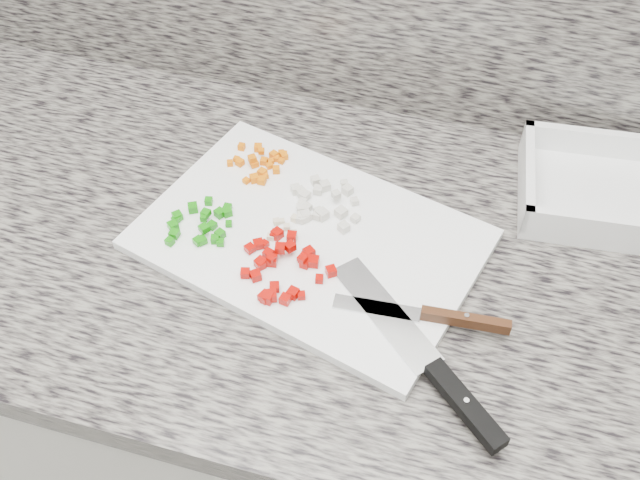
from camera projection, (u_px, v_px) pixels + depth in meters
The scene contains 11 objects.
cabinet at pixel (314, 410), 1.29m from camera, with size 3.92×0.62×0.86m, color silver.
countertop at pixel (312, 251), 0.95m from camera, with size 3.96×0.64×0.04m, color slate.
cutting_board at pixel (309, 239), 0.93m from camera, with size 0.43×0.28×0.01m, color white.
carrot_pile at pixel (261, 163), 1.01m from camera, with size 0.08×0.08×0.02m.
onion_pile at pixel (319, 204), 0.95m from camera, with size 0.11×0.10×0.02m.
green_pepper_pile at pixel (201, 223), 0.93m from camera, with size 0.09×0.09×0.02m.
red_pepper_pile at pixel (281, 265), 0.88m from camera, with size 0.13×0.12×0.02m.
garlic_pile at pixel (283, 230), 0.93m from camera, with size 0.04×0.05×0.01m.
chef_knife at pixel (436, 371), 0.79m from camera, with size 0.24×0.22×0.02m.
paring_knife at pixel (443, 317), 0.83m from camera, with size 0.21×0.03×0.02m.
tray at pixel (615, 194), 0.97m from camera, with size 0.27×0.20×0.05m.
Camera 1 is at (0.18, 0.85, 1.61)m, focal length 40.00 mm.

